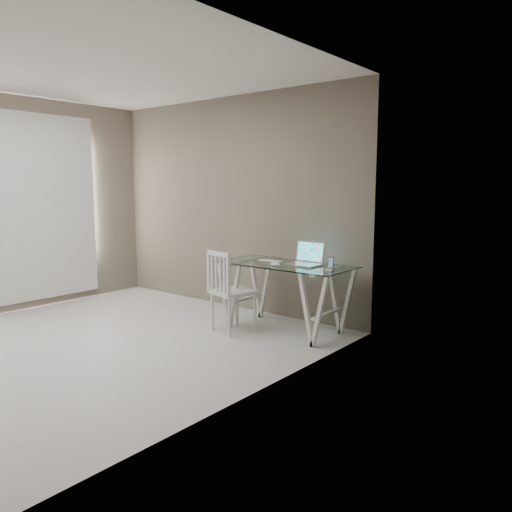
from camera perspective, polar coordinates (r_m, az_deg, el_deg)
The scene contains 7 objects.
room at distance 5.09m, azimuth -20.54°, elevation 9.03°, with size 4.50×4.52×2.71m.
desk at distance 5.47m, azimuth 3.20°, elevation -4.64°, with size 1.50×0.70×0.75m.
chair at distance 5.38m, azimuth -3.27°, elevation -3.62°, with size 0.50×0.50×0.90m.
laptop at distance 5.35m, azimuth 5.73°, elevation -0.36°, with size 0.35×0.29×0.25m.
keyboard at distance 5.55m, azimuth 1.61°, elevation -0.59°, with size 0.30×0.13×0.01m, color silver.
mouse at distance 5.24m, azimuth 2.21°, elevation -0.95°, with size 0.12×0.07×0.04m, color white.
phone_dock at distance 5.05m, azimuth 8.53°, elevation -1.18°, with size 0.07×0.07×0.13m.
Camera 1 is at (4.30, -2.60, 1.59)m, focal length 35.00 mm.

